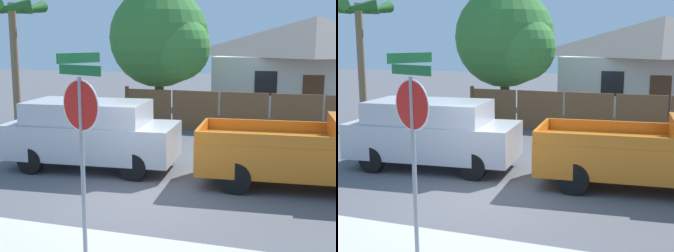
% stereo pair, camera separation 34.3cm
% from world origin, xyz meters
% --- Properties ---
extents(ground_plane, '(80.00, 80.00, 0.00)m').
position_xyz_m(ground_plane, '(0.00, 0.00, 0.00)').
color(ground_plane, '#56565B').
extents(wooden_fence, '(13.55, 0.12, 1.66)m').
position_xyz_m(wooden_fence, '(2.95, 8.20, 0.78)').
color(wooden_fence, brown).
rests_on(wooden_fence, ground).
extents(house, '(9.89, 7.32, 4.69)m').
position_xyz_m(house, '(3.51, 15.41, 2.43)').
color(house, white).
rests_on(house, ground).
extents(oak_tree, '(4.44, 4.23, 5.74)m').
position_xyz_m(oak_tree, '(-2.67, 9.62, 3.53)').
color(oak_tree, brown).
rests_on(oak_tree, ground).
extents(palm_tree, '(2.48, 2.68, 4.99)m').
position_xyz_m(palm_tree, '(-7.48, 6.02, 4.27)').
color(palm_tree, brown).
rests_on(palm_tree, ground).
extents(red_suv, '(4.74, 2.32, 1.87)m').
position_xyz_m(red_suv, '(-2.23, 1.89, 1.01)').
color(red_suv, '#B7B7BC').
rests_on(red_suv, ground).
extents(orange_pickup, '(5.18, 2.43, 1.73)m').
position_xyz_m(orange_pickup, '(3.59, 1.91, 0.86)').
color(orange_pickup, orange).
rests_on(orange_pickup, ground).
extents(stop_sign, '(0.86, 0.77, 3.31)m').
position_xyz_m(stop_sign, '(0.16, -3.17, 2.25)').
color(stop_sign, gray).
rests_on(stop_sign, ground).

